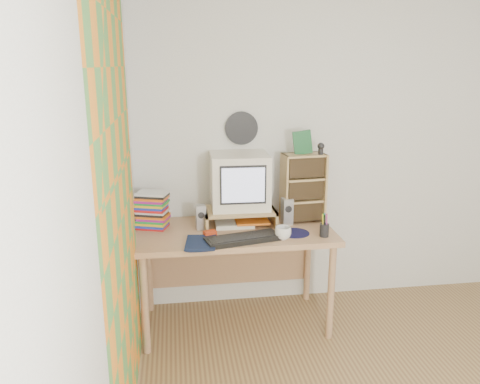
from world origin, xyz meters
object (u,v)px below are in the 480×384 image
object	(u,v)px
keyboard	(243,239)
diary	(186,241)
dvd_stack	(152,208)
mug	(283,233)
desk	(234,244)
crt_monitor	(240,181)
cd_rack	(303,188)

from	to	relation	value
keyboard	diary	xyz separation A→B (m)	(-0.38, -0.01, 0.01)
dvd_stack	mug	distance (m)	0.96
desk	crt_monitor	bearing A→B (deg)	55.53
desk	dvd_stack	size ratio (longest dim) A/B	4.64
desk	crt_monitor	size ratio (longest dim) A/B	3.35
crt_monitor	mug	world-z (taller)	crt_monitor
diary	mug	bearing A→B (deg)	7.92
desk	mug	xyz separation A→B (m)	(0.30, -0.30, 0.18)
keyboard	dvd_stack	world-z (taller)	dvd_stack
desk	dvd_stack	distance (m)	0.65
desk	mug	distance (m)	0.46
mug	keyboard	bearing A→B (deg)	-179.96
dvd_stack	diary	world-z (taller)	dvd_stack
cd_rack	diary	bearing A→B (deg)	-162.46
dvd_stack	diary	bearing A→B (deg)	-40.66
keyboard	dvd_stack	xyz separation A→B (m)	(-0.60, 0.36, 0.13)
dvd_stack	cd_rack	world-z (taller)	cd_rack
keyboard	cd_rack	distance (m)	0.66
crt_monitor	desk	bearing A→B (deg)	-123.13
diary	desk	bearing A→B (deg)	47.82
keyboard	dvd_stack	distance (m)	0.72
mug	diary	bearing A→B (deg)	-178.98
crt_monitor	mug	bearing A→B (deg)	-56.72
crt_monitor	mug	xyz separation A→B (m)	(0.24, -0.38, -0.27)
desk	keyboard	world-z (taller)	keyboard
desk	crt_monitor	distance (m)	0.47
crt_monitor	cd_rack	distance (m)	0.48
desk	dvd_stack	world-z (taller)	dvd_stack
mug	diary	distance (m)	0.66
dvd_stack	diary	xyz separation A→B (m)	(0.23, -0.37, -0.13)
desk	keyboard	size ratio (longest dim) A/B	2.80
dvd_stack	diary	distance (m)	0.45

